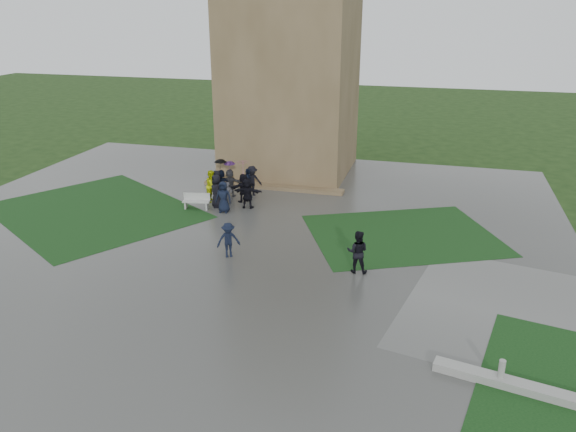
% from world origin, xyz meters
% --- Properties ---
extents(ground, '(120.00, 120.00, 0.00)m').
position_xyz_m(ground, '(0.00, 0.00, 0.00)').
color(ground, black).
extents(plaza, '(34.00, 34.00, 0.02)m').
position_xyz_m(plaza, '(0.00, 2.00, 0.01)').
color(plaza, '#3B3B38').
rests_on(plaza, ground).
extents(lawn_inset_left, '(14.10, 13.46, 0.01)m').
position_xyz_m(lawn_inset_left, '(-8.50, 4.00, 0.03)').
color(lawn_inset_left, black).
rests_on(lawn_inset_left, plaza).
extents(lawn_inset_right, '(11.12, 10.15, 0.01)m').
position_xyz_m(lawn_inset_right, '(8.50, 5.00, 0.03)').
color(lawn_inset_right, black).
rests_on(lawn_inset_right, plaza).
extents(tower, '(8.00, 8.00, 18.00)m').
position_xyz_m(tower, '(0.00, 15.00, 9.00)').
color(tower, brown).
rests_on(tower, ground).
extents(tower_plinth, '(9.00, 0.80, 0.22)m').
position_xyz_m(tower_plinth, '(0.00, 10.60, 0.13)').
color(tower_plinth, brown).
rests_on(tower_plinth, plaza).
extents(bench, '(1.59, 0.75, 0.88)m').
position_xyz_m(bench, '(-3.13, 5.91, 0.47)').
color(bench, '#AFAFAA').
rests_on(bench, plaza).
extents(visitor_cluster, '(3.85, 4.07, 2.51)m').
position_xyz_m(visitor_cluster, '(-1.55, 7.69, 1.02)').
color(visitor_cluster, black).
rests_on(visitor_cluster, plaza).
extents(pedestrian_mid, '(1.20, 1.02, 1.66)m').
position_xyz_m(pedestrian_mid, '(0.94, 0.29, 0.85)').
color(pedestrian_mid, black).
rests_on(pedestrian_mid, plaza).
extents(pedestrian_near, '(0.95, 0.57, 1.91)m').
position_xyz_m(pedestrian_near, '(6.87, 0.27, 0.97)').
color(pedestrian_near, black).
rests_on(pedestrian_near, plaza).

